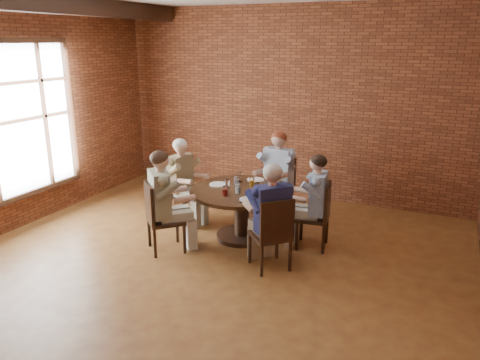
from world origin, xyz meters
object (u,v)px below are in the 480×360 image
at_px(chair_c, 180,190).
at_px(chair_e, 273,232).
at_px(dining_table, 242,204).
at_px(diner_e, 270,217).
at_px(diner_c, 184,182).
at_px(diner_b, 277,175).
at_px(chair_a, 319,213).
at_px(chair_b, 279,184).
at_px(smartphone, 244,201).
at_px(diner_a, 313,202).
at_px(chair_d, 159,215).
at_px(diner_d, 165,202).

height_order(chair_c, chair_e, chair_e).
relative_size(dining_table, diner_e, 1.08).
height_order(dining_table, chair_e, chair_e).
distance_m(chair_c, diner_c, 0.18).
height_order(diner_b, chair_c, diner_b).
relative_size(chair_a, chair_b, 0.95).
relative_size(chair_c, chair_e, 0.98).
bearing_deg(diner_c, chair_c, 90.00).
xyz_separation_m(chair_a, smartphone, (-0.87, -0.61, 0.25)).
distance_m(dining_table, chair_c, 1.20).
xyz_separation_m(dining_table, chair_c, (-1.18, 0.22, -0.02)).
height_order(diner_a, chair_c, diner_a).
relative_size(dining_table, diner_c, 1.11).
bearing_deg(smartphone, diner_a, 36.69).
relative_size(chair_d, diner_e, 0.71).
distance_m(diner_a, diner_d, 2.02).
bearing_deg(diner_c, diner_b, -45.64).
distance_m(dining_table, chair_a, 1.11).
relative_size(dining_table, chair_e, 1.55).
xyz_separation_m(chair_c, smartphone, (1.41, -0.68, 0.24)).
bearing_deg(diner_b, chair_a, -34.98).
bearing_deg(chair_e, chair_b, -117.62).
distance_m(diner_c, smartphone, 1.49).
height_order(chair_a, diner_a, diner_a).
height_order(chair_c, smartphone, chair_c).
distance_m(diner_b, diner_e, 1.82).
bearing_deg(diner_b, smartphone, -78.54).
bearing_deg(chair_e, chair_c, -71.96).
bearing_deg(diner_a, diner_e, -28.22).
bearing_deg(chair_a, chair_e, -27.69).
height_order(diner_b, chair_e, diner_b).
height_order(diner_b, smartphone, diner_b).
bearing_deg(chair_b, chair_d, -108.53).
height_order(chair_e, diner_e, diner_e).
height_order(diner_b, diner_e, diner_b).
relative_size(dining_table, chair_c, 1.58).
height_order(diner_d, diner_e, diner_d).
bearing_deg(chair_c, smartphone, -105.36).
height_order(dining_table, diner_b, diner_b).
distance_m(chair_b, chair_d, 2.24).
xyz_separation_m(diner_a, chair_e, (-0.25, -0.89, -0.15)).
bearing_deg(chair_e, chair_d, -41.47).
bearing_deg(chair_d, smartphone, -115.32).
bearing_deg(chair_d, diner_b, -73.36).
height_order(chair_e, smartphone, chair_e).
height_order(diner_a, chair_b, diner_a).
distance_m(chair_c, chair_d, 1.13).
relative_size(dining_table, chair_d, 1.53).
distance_m(diner_b, smartphone, 1.51).
distance_m(chair_a, diner_b, 1.32).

